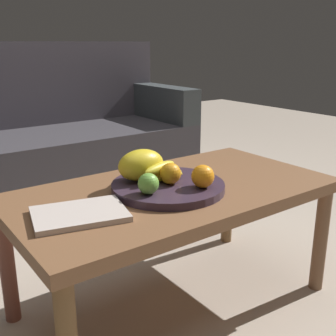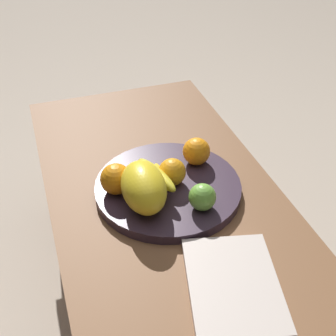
# 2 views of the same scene
# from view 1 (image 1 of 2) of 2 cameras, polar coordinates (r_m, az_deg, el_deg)

# --- Properties ---
(ground_plane) EXTENTS (8.00, 8.00, 0.00)m
(ground_plane) POSITION_cam_1_polar(r_m,az_deg,el_deg) (1.57, 0.76, -17.82)
(ground_plane) COLOR #B7A693
(coffee_table) EXTENTS (1.06, 0.57, 0.44)m
(coffee_table) POSITION_cam_1_polar(r_m,az_deg,el_deg) (1.39, 0.82, -4.64)
(coffee_table) COLOR brown
(coffee_table) RESTS_ON ground_plane
(couch) EXTENTS (1.70, 0.70, 0.90)m
(couch) POSITION_cam_1_polar(r_m,az_deg,el_deg) (2.57, -16.23, 2.86)
(couch) COLOR #3A373D
(couch) RESTS_ON ground_plane
(fruit_bowl) EXTENTS (0.36, 0.36, 0.03)m
(fruit_bowl) POSITION_cam_1_polar(r_m,az_deg,el_deg) (1.34, 0.00, -2.55)
(fruit_bowl) COLOR #362737
(fruit_bowl) RESTS_ON coffee_table
(melon_large_front) EXTENTS (0.16, 0.11, 0.10)m
(melon_large_front) POSITION_cam_1_polar(r_m,az_deg,el_deg) (1.36, -3.70, 0.42)
(melon_large_front) COLOR yellow
(melon_large_front) RESTS_ON fruit_bowl
(orange_front) EXTENTS (0.07, 0.07, 0.07)m
(orange_front) POSITION_cam_1_polar(r_m,az_deg,el_deg) (1.32, 0.33, -0.76)
(orange_front) COLOR orange
(orange_front) RESTS_ON fruit_bowl
(orange_left) EXTENTS (0.08, 0.08, 0.08)m
(orange_left) POSITION_cam_1_polar(r_m,az_deg,el_deg) (1.44, -2.55, 0.81)
(orange_left) COLOR orange
(orange_left) RESTS_ON fruit_bowl
(orange_right) EXTENTS (0.07, 0.07, 0.07)m
(orange_right) POSITION_cam_1_polar(r_m,az_deg,el_deg) (1.29, 4.77, -1.14)
(orange_right) COLOR orange
(orange_right) RESTS_ON fruit_bowl
(apple_front) EXTENTS (0.06, 0.06, 0.06)m
(apple_front) POSITION_cam_1_polar(r_m,az_deg,el_deg) (1.24, -2.70, -2.16)
(apple_front) COLOR #6CAB3F
(apple_front) RESTS_ON fruit_bowl
(banana_bunch) EXTENTS (0.17, 0.08, 0.06)m
(banana_bunch) POSITION_cam_1_polar(r_m,az_deg,el_deg) (1.35, -0.93, -0.68)
(banana_bunch) COLOR yellow
(banana_bunch) RESTS_ON fruit_bowl
(magazine) EXTENTS (0.29, 0.23, 0.02)m
(magazine) POSITION_cam_1_polar(r_m,az_deg,el_deg) (1.17, -12.01, -6.17)
(magazine) COLOR beige
(magazine) RESTS_ON coffee_table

